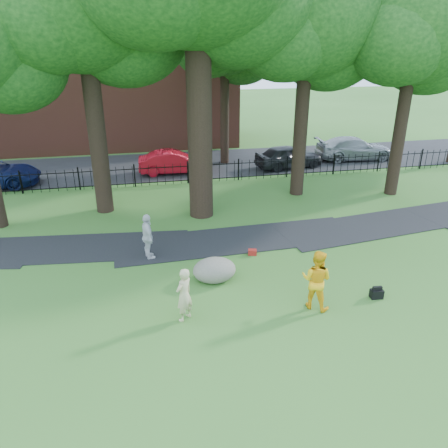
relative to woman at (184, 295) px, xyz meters
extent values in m
plane|color=#306021|center=(1.80, 1.18, -0.85)|extent=(120.00, 120.00, 0.00)
cube|color=black|center=(2.80, 5.08, -0.85)|extent=(36.07, 3.85, 0.03)
cube|color=black|center=(1.80, 17.18, -0.85)|extent=(80.00, 7.00, 0.02)
cube|color=black|center=(1.80, 13.18, 0.17)|extent=(44.00, 0.04, 0.04)
cube|color=black|center=(1.80, 13.18, -0.67)|extent=(44.00, 0.04, 0.04)
cube|color=brown|center=(-2.20, 25.18, 5.15)|extent=(18.00, 8.00, 12.00)
cylinder|color=black|center=(1.80, 8.18, 4.40)|extent=(1.10, 1.10, 10.50)
ellipsoid|color=#0E330F|center=(-5.85, 9.43, 5.97)|extent=(4.80, 4.80, 4.08)
cylinder|color=black|center=(-2.70, 9.68, 3.70)|extent=(0.80, 0.80, 9.10)
ellipsoid|color=#0E330F|center=(-1.08, 10.58, 7.21)|extent=(5.76, 5.76, 4.90)
ellipsoid|color=#0E330F|center=(-4.14, 8.96, 7.73)|extent=(5.40, 5.40, 4.59)
cylinder|color=black|center=(7.30, 10.18, 3.35)|extent=(0.70, 0.70, 8.40)
ellipsoid|color=#0E330F|center=(7.30, 10.18, 7.79)|extent=(6.60, 6.60, 5.61)
ellipsoid|color=#0E330F|center=(8.78, 11.01, 6.59)|extent=(5.28, 5.28, 4.49)
ellipsoid|color=#0E330F|center=(5.98, 9.52, 7.07)|extent=(4.95, 4.95, 4.21)
cylinder|color=black|center=(12.30, 9.18, 3.18)|extent=(0.64, 0.64, 8.05)
ellipsoid|color=#0E330F|center=(12.30, 9.18, 7.43)|extent=(6.20, 6.20, 5.27)
ellipsoid|color=#0E330F|center=(13.69, 9.96, 6.28)|extent=(4.96, 4.96, 4.22)
ellipsoid|color=#0E330F|center=(11.06, 8.56, 6.74)|extent=(4.65, 4.65, 3.95)
imported|color=tan|center=(0.00, 0.00, 0.00)|extent=(0.73, 0.71, 1.69)
imported|color=yellow|center=(4.04, -0.17, 0.12)|extent=(1.19, 1.17, 1.94)
imported|color=silver|center=(-0.86, 4.18, 0.05)|extent=(0.66, 1.12, 1.79)
ellipsoid|color=#5F5D4F|center=(1.29, 2.09, -0.41)|extent=(1.79, 1.57, 0.87)
cube|color=black|center=(6.21, -0.10, -0.70)|extent=(0.41, 0.27, 0.30)
cube|color=maroon|center=(3.08, 3.65, -0.74)|extent=(0.36, 0.28, 0.22)
imported|color=red|center=(1.21, 15.40, -0.14)|extent=(4.32, 1.64, 1.41)
imported|color=black|center=(8.58, 15.16, -0.11)|extent=(4.56, 2.39, 1.48)
imported|color=gray|center=(13.69, 16.24, -0.08)|extent=(5.39, 2.45, 1.53)
camera|label=1|loc=(-1.07, -10.91, 6.91)|focal=35.00mm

